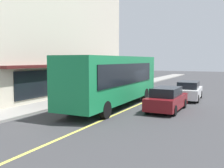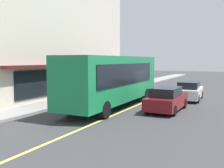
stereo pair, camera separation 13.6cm
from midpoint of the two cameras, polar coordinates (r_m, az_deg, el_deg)
ground at (r=19.78m, az=6.33°, el=-4.29°), size 120.00×120.00×0.00m
sidewalk at (r=22.28m, az=-7.23°, el=-3.03°), size 80.00×2.44×0.15m
lane_centre_stripe at (r=19.78m, az=6.33°, el=-4.28°), size 36.00×0.16×0.01m
storefront_building at (r=26.34m, az=-17.62°, el=10.13°), size 20.87×10.04×11.25m
bus at (r=18.16m, az=0.61°, el=1.20°), size 11.17×2.73×3.50m
traffic_light at (r=29.30m, az=2.63°, el=3.80°), size 0.30×0.52×3.20m
car_white at (r=22.42m, az=16.50°, el=-1.43°), size 4.38×2.03×1.52m
car_maroon at (r=17.27m, az=11.94°, el=-3.27°), size 4.32×1.89×1.52m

